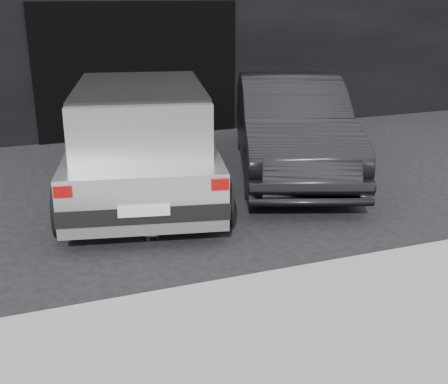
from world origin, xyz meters
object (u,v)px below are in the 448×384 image
object	(u,v)px
silver_hatchback	(142,135)
cat_white	(111,214)
cat_siamese	(147,227)
second_car	(291,125)

from	to	relation	value
silver_hatchback	cat_white	world-z (taller)	silver_hatchback
silver_hatchback	cat_white	distance (m)	1.51
cat_siamese	silver_hatchback	bearing A→B (deg)	-123.90
second_car	cat_white	distance (m)	3.48
cat_siamese	second_car	bearing A→B (deg)	-169.50
second_car	cat_siamese	world-z (taller)	second_car
silver_hatchback	second_car	distance (m)	2.47
cat_white	cat_siamese	bearing A→B (deg)	20.50
silver_hatchback	cat_white	size ratio (longest dim) A/B	5.66
second_car	cat_white	world-z (taller)	second_car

